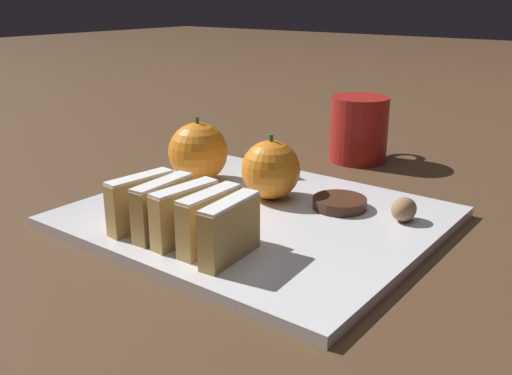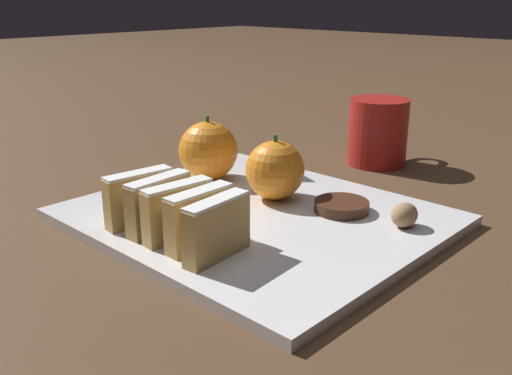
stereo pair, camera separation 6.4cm
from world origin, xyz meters
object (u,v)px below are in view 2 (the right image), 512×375
walnut (404,215)px  coffee_mug (379,132)px  orange_far (208,151)px  chocolate_cookie (342,206)px  orange_near (275,170)px

walnut → coffee_mug: coffee_mug is taller
orange_far → chocolate_cookie: orange_far is taller
orange_near → orange_far: orange_far is taller
orange_near → orange_far: 0.12m
orange_near → coffee_mug: size_ratio=0.65×
orange_far → chocolate_cookie: bearing=-83.4°
walnut → chocolate_cookie: walnut is taller
walnut → coffee_mug: 0.28m
chocolate_cookie → coffee_mug: size_ratio=0.51×
chocolate_cookie → coffee_mug: (0.23, 0.10, 0.03)m
orange_near → walnut: (0.03, -0.16, -0.02)m
orange_near → coffee_mug: bearing=2.9°
walnut → chocolate_cookie: (-0.01, 0.08, -0.01)m
orange_near → chocolate_cookie: size_ratio=1.27×
orange_far → walnut: size_ratio=2.67×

